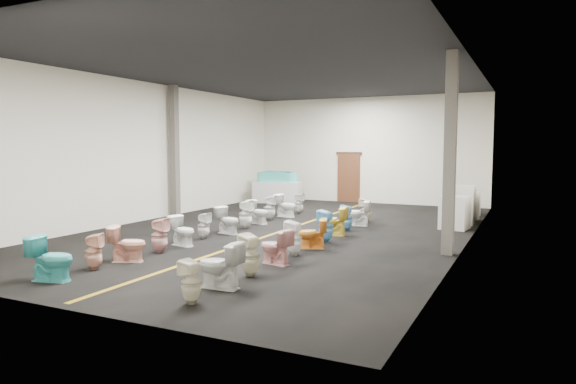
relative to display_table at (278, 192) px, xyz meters
The scene contains 40 objects.
floor 7.37m from the display_table, 61.38° to the right, with size 16.00×16.00×0.00m, color black.
ceiling 8.40m from the display_table, 61.38° to the right, with size 16.00×16.00×0.00m, color black.
wall_back 4.25m from the display_table, 23.70° to the left, with size 10.00×10.00×0.00m, color beige.
wall_front 14.99m from the display_table, 76.31° to the right, with size 10.00×10.00×0.00m, color beige.
wall_left 6.86m from the display_table, 102.90° to the right, with size 16.00×16.00×0.00m, color beige.
wall_right 10.84m from the display_table, 37.14° to the right, with size 16.00×16.00×0.00m, color beige.
aisle_stripe 7.37m from the display_table, 61.38° to the right, with size 0.12×15.60×0.01m, color #8E6814.
back_door 3.16m from the display_table, 28.63° to the left, with size 1.00×0.10×2.10m, color #562D19.
door_frame 3.53m from the display_table, 28.79° to the left, with size 1.15×0.08×0.10m, color #331C11.
column_left 5.88m from the display_table, 102.69° to the right, with size 0.25×0.25×4.50m, color #59544C.
column_right 11.62m from the display_table, 43.88° to the right, with size 0.25×0.25×4.50m, color #59544C.
display_table is the anchor object (origin of this frame).
bathtub 0.63m from the display_table, ahead, with size 1.86×0.75×0.55m.
appliance_crate_a 8.96m from the display_table, 27.91° to the right, with size 0.76×0.76×0.97m, color silver.
appliance_crate_b 8.47m from the display_table, 20.78° to the right, with size 0.86×0.86×1.19m, color silver.
appliance_crate_c 8.21m from the display_table, 15.11° to the right, with size 0.82×0.82×0.93m, color silver.
appliance_crate_d 7.96m from the display_table, ahead, with size 0.67×0.67×0.96m, color silver.
toilet_left_0 13.57m from the display_table, 80.73° to the right, with size 0.46×0.81×0.83m, color teal.
toilet_left_1 12.65m from the display_table, 79.88° to the right, with size 0.33×0.33×0.72m, color #E7AA8F.
toilet_left_2 11.84m from the display_table, 78.71° to the right, with size 0.43×0.75×0.77m, color #F3AC95.
toilet_left_3 10.87m from the display_table, 77.60° to the right, with size 0.36×0.37×0.81m, color #DCA49E.
toilet_left_4 9.96m from the display_table, 76.73° to the right, with size 0.41×0.72×0.73m, color white.
toilet_left_5 8.97m from the display_table, 75.78° to the right, with size 0.31×0.32×0.69m, color silver.
toilet_left_6 8.12m from the display_table, 73.05° to the right, with size 0.42×0.74×0.75m, color silver.
toilet_left_7 7.17m from the display_table, 70.86° to the right, with size 0.38×0.39×0.85m, color white.
toilet_left_8 6.19m from the display_table, 68.86° to the right, with size 0.41×0.73×0.74m, color white.
toilet_left_9 5.43m from the display_table, 66.09° to the right, with size 0.37×0.38×0.82m, color silver.
toilet_left_10 4.63m from the display_table, 59.70° to the right, with size 0.44×0.77×0.78m, color white.
toilet_left_11 3.80m from the display_table, 51.69° to the right, with size 0.33×0.34×0.73m, color silver.
toilet_right_0 14.43m from the display_table, 68.57° to the right, with size 0.31×0.32×0.69m, color beige.
toilet_right_1 13.53m from the display_table, 67.48° to the right, with size 0.45×0.79×0.81m, color silver.
toilet_right_2 12.70m from the display_table, 65.60° to the right, with size 0.36×0.37×0.80m, color beige.
toilet_right_3 11.72m from the display_table, 63.53° to the right, with size 0.41×0.72×0.74m, color pink.
toilet_right_4 10.86m from the display_table, 61.38° to the right, with size 0.35×0.36×0.78m, color white.
toilet_right_5 10.14m from the display_table, 58.69° to the right, with size 0.40×0.71×0.72m, color orange.
toilet_right_6 9.38m from the display_table, 55.81° to the right, with size 0.37×0.38×0.82m, color #66B1DB.
toilet_right_7 8.47m from the display_table, 53.08° to the right, with size 0.44×0.78×0.79m, color yellow.
toilet_right_8 7.82m from the display_table, 48.60° to the right, with size 0.34×0.34×0.75m, color #65A4D0.
toilet_right_9 7.08m from the display_table, 43.16° to the right, with size 0.44×0.77×0.78m, color white.
toilet_right_10 6.50m from the display_table, 37.46° to the right, with size 0.34×0.35×0.77m, color beige.
Camera 1 is at (6.41, -13.28, 2.42)m, focal length 32.00 mm.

